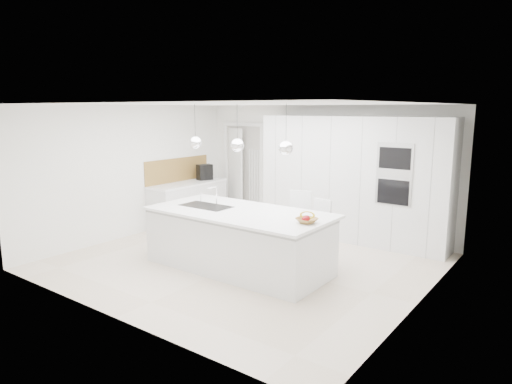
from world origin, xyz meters
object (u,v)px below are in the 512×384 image
Objects in this scene: fruit_bowl at (307,220)px; bar_stool_left at (296,226)px; island_base at (238,241)px; bar_stool_right at (318,232)px; espresso_machine at (205,172)px.

bar_stool_left reaches higher than fruit_bowl.
island_base is at bearing -138.03° from bar_stool_left.
bar_stool_right is at bearing 108.95° from fruit_bowl.
island_base is 3.29m from espresso_machine.
fruit_bowl is at bearing -60.95° from bar_stool_right.
fruit_bowl is 4.23m from espresso_machine.
bar_stool_right is at bearing 46.51° from island_base.
island_base is at bearing -123.39° from bar_stool_right.
bar_stool_right is (-0.32, 0.92, -0.43)m from fruit_bowl.
island_base is 1.28m from bar_stool_right.
bar_stool_left reaches higher than bar_stool_right.
espresso_machine is at bearing 141.64° from island_base.
island_base is at bearing -17.96° from espresso_machine.
fruit_bowl is at bearing 0.21° from island_base.
espresso_machine reaches higher than fruit_bowl.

